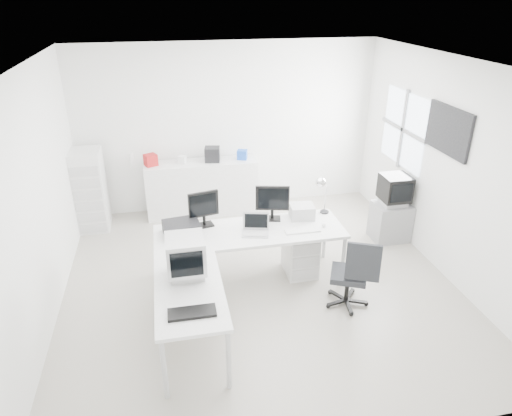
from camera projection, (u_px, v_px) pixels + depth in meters
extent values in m
cube|color=beige|center=(259.00, 282.00, 6.06)|extent=(5.00, 5.00, 0.01)
cube|color=white|center=(260.00, 64.00, 4.84)|extent=(5.00, 5.00, 0.01)
cube|color=white|center=(228.00, 128.00, 7.65)|extent=(5.00, 0.02, 2.80)
cube|color=white|center=(37.00, 203.00, 4.99)|extent=(0.02, 5.00, 2.80)
cube|color=white|center=(448.00, 170.00, 5.91)|extent=(0.02, 5.00, 2.80)
cube|color=silver|center=(300.00, 253.00, 6.15)|extent=(0.40, 0.50, 0.60)
cube|color=black|center=(182.00, 228.00, 5.68)|extent=(0.48, 0.40, 0.16)
cube|color=silver|center=(303.00, 230.00, 5.77)|extent=(0.45, 0.14, 0.02)
sphere|color=silver|center=(324.00, 225.00, 5.86)|extent=(0.05, 0.05, 0.05)
cube|color=#B3B3B3|center=(302.00, 211.00, 6.08)|extent=(0.34, 0.30, 0.18)
cube|color=black|center=(192.00, 313.00, 4.30)|extent=(0.46, 0.19, 0.03)
cube|color=gray|center=(390.00, 221.00, 7.00)|extent=(0.54, 0.44, 0.59)
cube|color=silver|center=(202.00, 188.00, 7.74)|extent=(1.86, 0.46, 0.93)
cube|color=#A51719|center=(151.00, 160.00, 7.35)|extent=(0.24, 0.23, 0.19)
cube|color=silver|center=(182.00, 160.00, 7.45)|extent=(0.16, 0.15, 0.12)
cube|color=black|center=(212.00, 154.00, 7.52)|extent=(0.28, 0.26, 0.24)
cube|color=blue|center=(242.00, 155.00, 7.63)|extent=(0.20, 0.18, 0.16)
cylinder|color=silver|center=(132.00, 160.00, 7.32)|extent=(0.07, 0.07, 0.22)
cube|color=silver|center=(90.00, 190.00, 7.18)|extent=(0.46, 0.54, 1.31)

